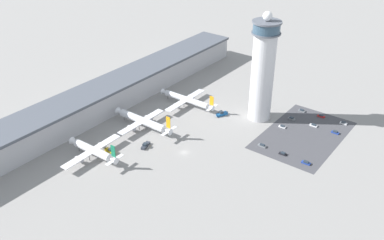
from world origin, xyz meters
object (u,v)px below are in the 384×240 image
(car_white_wagon, at_px, (335,132))
(airplane_gate_alpha, at_px, (93,150))
(control_tower, at_px, (263,70))
(car_navy_sedan, at_px, (283,154))
(car_silver_sedan, at_px, (306,163))
(car_red_hatchback, at_px, (314,125))
(car_maroon_suv, at_px, (262,146))
(airplane_gate_charlie, at_px, (187,100))
(airplane_gate_bravo, at_px, (143,121))
(car_yellow_taxi, at_px, (321,116))
(car_green_van, at_px, (302,111))
(service_truck_catering, at_px, (110,151))
(car_black_suv, at_px, (282,127))
(service_truck_fuel, at_px, (145,145))
(car_blue_compact, at_px, (343,123))
(car_grey_coupe, at_px, (292,119))
(service_truck_baggage, at_px, (222,114))

(car_white_wagon, bearing_deg, airplane_gate_alpha, 137.62)
(airplane_gate_alpha, height_order, car_white_wagon, airplane_gate_alpha)
(control_tower, height_order, car_navy_sedan, control_tower)
(car_white_wagon, relative_size, car_silver_sedan, 0.96)
(car_red_hatchback, distance_m, car_maroon_suv, 40.12)
(airplane_gate_charlie, bearing_deg, car_silver_sedan, -98.80)
(airplane_gate_bravo, relative_size, car_maroon_suv, 8.78)
(airplane_gate_charlie, bearing_deg, car_maroon_suv, -101.88)
(car_yellow_taxi, bearing_deg, control_tower, 128.06)
(car_yellow_taxi, xyz_separation_m, car_green_van, (-0.71, 12.40, 0.01))
(car_green_van, bearing_deg, control_tower, 142.13)
(service_truck_catering, bearing_deg, airplane_gate_bravo, 7.28)
(airplane_gate_alpha, distance_m, service_truck_catering, 9.89)
(airplane_gate_alpha, distance_m, car_green_van, 131.10)
(airplane_gate_charlie, distance_m, car_black_suv, 63.27)
(airplane_gate_bravo, distance_m, service_truck_fuel, 20.92)
(car_navy_sedan, xyz_separation_m, car_blue_compact, (51.23, -14.14, 0.09))
(car_red_hatchback, bearing_deg, airplane_gate_bravo, 128.24)
(airplane_gate_charlie, xyz_separation_m, car_red_hatchback, (24.61, -76.12, -3.70))
(airplane_gate_alpha, bearing_deg, car_red_hatchback, -38.02)
(service_truck_fuel, relative_size, car_navy_sedan, 1.87)
(car_yellow_taxi, bearing_deg, airplane_gate_bravo, 134.10)
(car_silver_sedan, bearing_deg, airplane_gate_bravo, 104.77)
(car_black_suv, bearing_deg, car_white_wagon, -65.39)
(car_navy_sedan, bearing_deg, car_blue_compact, -15.43)
(car_silver_sedan, bearing_deg, car_black_suv, 45.71)
(car_black_suv, bearing_deg, car_red_hatchback, -48.51)
(airplane_gate_bravo, relative_size, airplane_gate_charlie, 1.02)
(car_maroon_suv, bearing_deg, car_navy_sedan, -90.72)
(car_silver_sedan, distance_m, car_green_van, 57.11)
(airplane_gate_alpha, bearing_deg, service_truck_fuel, -30.97)
(airplane_gate_alpha, distance_m, car_navy_sedan, 100.12)
(car_navy_sedan, relative_size, car_yellow_taxi, 0.89)
(car_black_suv, distance_m, car_green_van, 25.22)
(service_truck_catering, distance_m, car_yellow_taxi, 129.27)
(control_tower, distance_m, car_grey_coupe, 36.82)
(car_blue_compact, height_order, car_yellow_taxi, car_blue_compact)
(control_tower, height_order, car_blue_compact, control_tower)
(car_white_wagon, bearing_deg, car_green_van, 64.40)
(service_truck_catering, bearing_deg, car_silver_sedan, -58.43)
(service_truck_fuel, distance_m, service_truck_baggage, 56.41)
(car_white_wagon, bearing_deg, airplane_gate_charlie, 105.41)
(control_tower, height_order, airplane_gate_alpha, control_tower)
(car_yellow_taxi, relative_size, car_green_van, 1.10)
(service_truck_fuel, bearing_deg, car_silver_sedan, -63.46)
(car_navy_sedan, xyz_separation_m, car_maroon_suv, (0.16, 12.53, 0.04))
(control_tower, relative_size, car_green_van, 15.72)
(service_truck_baggage, bearing_deg, car_red_hatchback, -66.73)
(airplane_gate_charlie, bearing_deg, service_truck_baggage, -83.71)
(car_silver_sedan, relative_size, car_green_van, 1.12)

